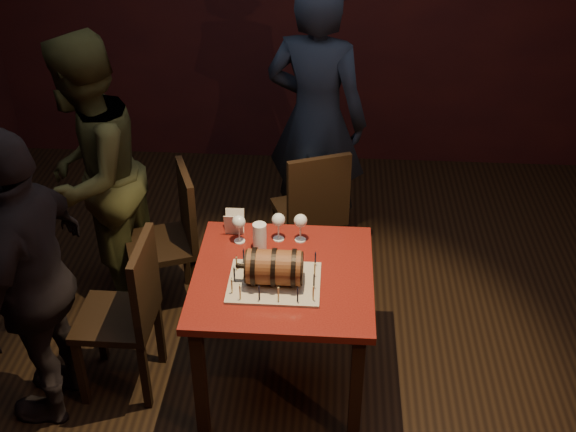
{
  "coord_description": "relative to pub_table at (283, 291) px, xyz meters",
  "views": [
    {
      "loc": [
        0.24,
        -3.05,
        2.93
      ],
      "look_at": [
        0.03,
        0.05,
        0.95
      ],
      "focal_mm": 45.0,
      "sensor_mm": 36.0,
      "label": 1
    }
  ],
  "objects": [
    {
      "name": "menu_card",
      "position": [
        -0.29,
        0.35,
        0.17
      ],
      "size": [
        0.1,
        0.05,
        0.13
      ],
      "primitive_type": null,
      "color": "white",
      "rests_on": "pub_table"
    },
    {
      "name": "chair_left_front",
      "position": [
        -0.79,
        -0.05,
        -0.12
      ],
      "size": [
        0.4,
        0.4,
        0.93
      ],
      "color": "black",
      "rests_on": "ground"
    },
    {
      "name": "wine_glass_left",
      "position": [
        -0.25,
        0.27,
        0.23
      ],
      "size": [
        0.07,
        0.07,
        0.16
      ],
      "color": "silver",
      "rests_on": "pub_table"
    },
    {
      "name": "pub_table",
      "position": [
        0.0,
        0.0,
        0.0
      ],
      "size": [
        0.9,
        0.9,
        0.75
      ],
      "color": "#55110E",
      "rests_on": "ground"
    },
    {
      "name": "chair_back",
      "position": [
        0.12,
        1.0,
        -0.12
      ],
      "size": [
        0.52,
        0.52,
        0.93
      ],
      "color": "black",
      "rests_on": "ground"
    },
    {
      "name": "room_shell",
      "position": [
        -0.02,
        0.17,
        0.76
      ],
      "size": [
        5.04,
        5.04,
        2.8
      ],
      "color": "black",
      "rests_on": "ground"
    },
    {
      "name": "person_back",
      "position": [
        0.11,
        1.42,
        0.29
      ],
      "size": [
        0.78,
        0.62,
        1.86
      ],
      "primitive_type": "imported",
      "rotation": [
        0.0,
        0.0,
        2.85
      ],
      "color": "#182131",
      "rests_on": "ground"
    },
    {
      "name": "person_left_rear",
      "position": [
        -1.19,
        0.72,
        0.22
      ],
      "size": [
        0.79,
        0.94,
        1.71
      ],
      "primitive_type": "imported",
      "rotation": [
        0.0,
        0.0,
        -1.76
      ],
      "color": "#393A1D",
      "rests_on": "ground"
    },
    {
      "name": "wine_glass_mid",
      "position": [
        -0.05,
        0.3,
        0.23
      ],
      "size": [
        0.07,
        0.07,
        0.16
      ],
      "color": "silver",
      "rests_on": "pub_table"
    },
    {
      "name": "pint_of_ale",
      "position": [
        -0.14,
        0.21,
        0.18
      ],
      "size": [
        0.07,
        0.07,
        0.15
      ],
      "color": "silver",
      "rests_on": "pub_table"
    },
    {
      "name": "birthday_candles",
      "position": [
        -0.04,
        -0.08,
        0.16
      ],
      "size": [
        0.4,
        0.3,
        0.09
      ],
      "color": "#EAD68C",
      "rests_on": "cake_board"
    },
    {
      "name": "person_left_front",
      "position": [
        -1.19,
        -0.21,
        0.17
      ],
      "size": [
        0.47,
        0.97,
        1.61
      ],
      "primitive_type": "imported",
      "rotation": [
        0.0,
        0.0,
        -1.65
      ],
      "color": "black",
      "rests_on": "ground"
    },
    {
      "name": "wine_glass_right",
      "position": [
        0.07,
        0.3,
        0.23
      ],
      "size": [
        0.07,
        0.07,
        0.16
      ],
      "color": "silver",
      "rests_on": "pub_table"
    },
    {
      "name": "cake_board",
      "position": [
        -0.04,
        -0.08,
        0.12
      ],
      "size": [
        0.45,
        0.35,
        0.01
      ],
      "primitive_type": "cube",
      "color": "#A99C88",
      "rests_on": "pub_table"
    },
    {
      "name": "chair_left_rear",
      "position": [
        -0.71,
        0.66,
        -0.12
      ],
      "size": [
        0.52,
        0.52,
        0.93
      ],
      "color": "black",
      "rests_on": "ground"
    },
    {
      "name": "barrel_cake",
      "position": [
        -0.04,
        -0.08,
        0.21
      ],
      "size": [
        0.33,
        0.19,
        0.19
      ],
      "color": "brown",
      "rests_on": "cake_board"
    }
  ]
}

